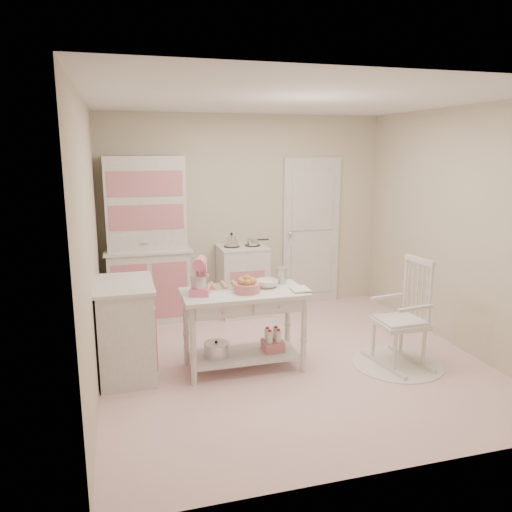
# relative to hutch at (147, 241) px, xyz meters

# --- Properties ---
(room_shell) EXTENTS (3.84, 3.84, 2.62)m
(room_shell) POSITION_rel_hutch_xyz_m (1.31, -1.66, 0.61)
(room_shell) COLOR #D7868B
(room_shell) RESTS_ON ground
(door) EXTENTS (0.82, 0.05, 2.04)m
(door) POSITION_rel_hutch_xyz_m (2.26, 0.21, -0.02)
(door) COLOR white
(door) RESTS_ON ground
(hutch) EXTENTS (1.06, 0.50, 2.08)m
(hutch) POSITION_rel_hutch_xyz_m (0.00, 0.00, 0.00)
(hutch) COLOR white
(hutch) RESTS_ON ground
(stove) EXTENTS (0.62, 0.57, 0.92)m
(stove) POSITION_rel_hutch_xyz_m (1.20, -0.05, -0.58)
(stove) COLOR white
(stove) RESTS_ON ground
(base_cabinet) EXTENTS (0.54, 0.84, 0.92)m
(base_cabinet) POSITION_rel_hutch_xyz_m (-0.32, -1.52, -0.58)
(base_cabinet) COLOR white
(base_cabinet) RESTS_ON ground
(lace_rug) EXTENTS (0.92, 0.92, 0.01)m
(lace_rug) POSITION_rel_hutch_xyz_m (2.33, -2.03, -1.03)
(lace_rug) COLOR white
(lace_rug) RESTS_ON ground
(rocking_chair) EXTENTS (0.58, 0.78, 1.10)m
(rocking_chair) POSITION_rel_hutch_xyz_m (2.33, -2.03, -0.49)
(rocking_chair) COLOR white
(rocking_chair) RESTS_ON ground
(work_table) EXTENTS (1.20, 0.60, 0.80)m
(work_table) POSITION_rel_hutch_xyz_m (0.80, -1.70, -0.64)
(work_table) COLOR white
(work_table) RESTS_ON ground
(stand_mixer) EXTENTS (0.27, 0.32, 0.34)m
(stand_mixer) POSITION_rel_hutch_xyz_m (0.38, -1.68, -0.07)
(stand_mixer) COLOR pink
(stand_mixer) RESTS_ON work_table
(cookie_tray) EXTENTS (0.34, 0.24, 0.02)m
(cookie_tray) POSITION_rel_hutch_xyz_m (0.65, -1.52, -0.23)
(cookie_tray) COLOR silver
(cookie_tray) RESTS_ON work_table
(bread_basket) EXTENTS (0.25, 0.25, 0.09)m
(bread_basket) POSITION_rel_hutch_xyz_m (0.82, -1.75, -0.19)
(bread_basket) COLOR #CD7581
(bread_basket) RESTS_ON work_table
(mixing_bowl) EXTENTS (0.23, 0.23, 0.07)m
(mixing_bowl) POSITION_rel_hutch_xyz_m (1.06, -1.62, -0.20)
(mixing_bowl) COLOR white
(mixing_bowl) RESTS_ON work_table
(metal_pitcher) EXTENTS (0.10, 0.10, 0.17)m
(metal_pitcher) POSITION_rel_hutch_xyz_m (1.24, -1.54, -0.16)
(metal_pitcher) COLOR silver
(metal_pitcher) RESTS_ON work_table
(recipe_book) EXTENTS (0.18, 0.23, 0.02)m
(recipe_book) POSITION_rel_hutch_xyz_m (1.25, -1.82, -0.23)
(recipe_book) COLOR white
(recipe_book) RESTS_ON work_table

